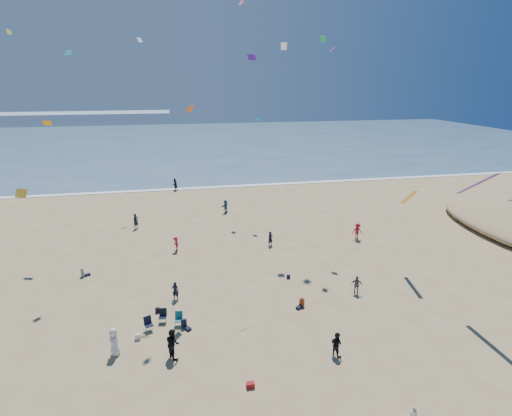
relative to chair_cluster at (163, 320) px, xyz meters
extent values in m
plane|color=tan|center=(4.59, -7.78, -0.50)|extent=(220.00, 220.00, 0.00)
cube|color=#476B84|center=(4.59, 87.22, -0.47)|extent=(220.00, 100.00, 0.06)
cube|color=white|center=(4.59, 37.22, -0.46)|extent=(220.00, 1.20, 0.08)
cube|color=#7A8EA8|center=(-55.41, 162.22, 1.10)|extent=(110.00, 20.00, 3.20)
imported|color=#305984|center=(7.39, 24.22, 0.35)|extent=(1.37, 1.56, 1.71)
imported|color=black|center=(0.66, -3.39, 0.47)|extent=(1.08, 1.18, 1.95)
imported|color=#A71737|center=(0.98, 12.94, 0.25)|extent=(0.81, 1.09, 1.51)
imported|color=black|center=(0.85, 3.51, 0.25)|extent=(0.63, 0.52, 1.50)
imported|color=slate|center=(15.08, 1.58, 0.27)|extent=(0.97, 0.74, 1.53)
imported|color=black|center=(10.57, -5.22, 0.30)|extent=(0.93, 0.98, 1.59)
imported|color=black|center=(-3.47, 20.31, 0.41)|extent=(0.78, 0.77, 1.82)
imported|color=silver|center=(-2.90, -2.45, 0.43)|extent=(0.62, 0.92, 1.85)
imported|color=maroon|center=(20.14, 12.35, 0.40)|extent=(1.19, 0.72, 1.79)
imported|color=black|center=(1.02, 36.55, 0.45)|extent=(1.17, 1.15, 1.90)
imported|color=black|center=(10.57, 12.44, 0.26)|extent=(0.65, 0.53, 1.53)
cube|color=silver|center=(-1.66, -1.17, -0.30)|extent=(0.35, 0.20, 0.40)
cube|color=black|center=(-0.49, 1.88, -0.31)|extent=(0.30, 0.22, 0.38)
cube|color=maroon|center=(4.85, -6.89, -0.35)|extent=(0.45, 0.30, 0.30)
cube|color=black|center=(10.43, 5.11, -0.33)|extent=(0.28, 0.18, 0.34)
cube|color=#601B8D|center=(7.77, 7.81, 17.55)|extent=(0.79, 0.59, 0.45)
cube|color=#D0460E|center=(2.77, 6.07, 13.81)|extent=(0.75, 0.84, 0.50)
cube|color=gold|center=(-8.40, 2.52, 8.90)|extent=(0.87, 0.58, 0.53)
cube|color=green|center=(15.41, 12.82, 19.47)|extent=(0.55, 0.57, 0.55)
cube|color=#0987DA|center=(11.13, 21.61, 11.55)|extent=(0.50, 0.73, 0.37)
cube|color=pink|center=(10.70, 30.11, 25.19)|extent=(0.72, 0.75, 0.44)
cube|color=white|center=(12.51, 15.80, 19.01)|extent=(0.65, 0.49, 0.64)
cube|color=white|center=(-2.13, 31.75, 20.74)|extent=(0.74, 0.73, 0.57)
cube|color=#1E92E2|center=(-6.53, 12.11, 17.96)|extent=(0.61, 0.64, 0.35)
cube|color=#F79807|center=(-10.00, 15.94, 12.08)|extent=(0.86, 0.46, 0.44)
cube|color=#EBFF3B|center=(-15.77, 27.61, 20.96)|extent=(0.48, 0.54, 0.54)
cube|color=purple|center=(17.23, 15.09, 18.72)|extent=(0.56, 0.63, 0.49)
cube|color=#5C279F|center=(22.00, -1.35, 8.95)|extent=(0.35, 3.14, 2.21)
cube|color=#FDAB1A|center=(21.00, 5.00, 6.22)|extent=(0.35, 2.64, 1.87)
camera|label=1|loc=(1.58, -24.74, 15.82)|focal=28.00mm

